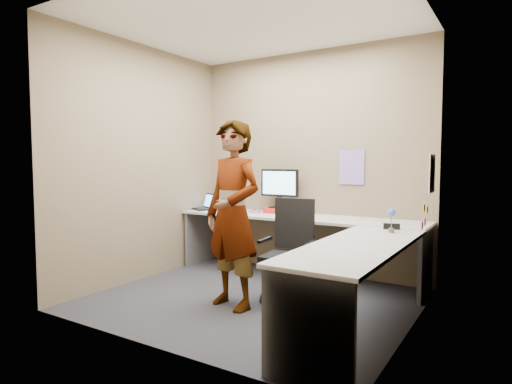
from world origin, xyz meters
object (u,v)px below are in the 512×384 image
Objects in this scene: person at (233,214)px; office_chair at (289,260)px; monitor at (279,185)px; desk at (309,239)px.

office_chair is at bearing 61.69° from person.
person reaches higher than monitor.
desk is 0.31m from office_chair.
office_chair is 0.74m from person.
person is at bearing -136.34° from office_chair.
monitor is 0.52× the size of office_chair.
desk is 1.17m from monitor.
person is at bearing -126.46° from desk.
monitor reaches higher than office_chair.
monitor is 1.43m from person.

